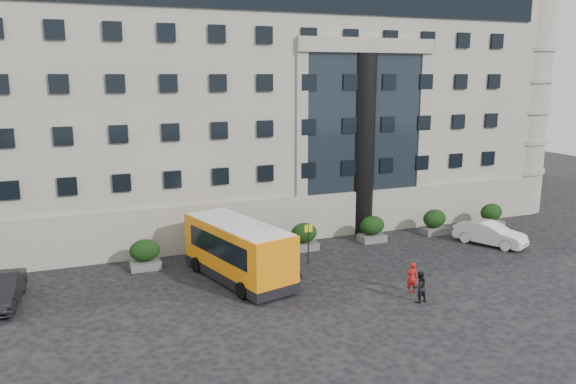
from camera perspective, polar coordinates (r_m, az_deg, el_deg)
name	(u,v)px	position (r m, az deg, el deg)	size (l,w,h in m)	color
ground	(247,308)	(28.91, -4.14, -11.67)	(120.00, 120.00, 0.00)	black
civic_building	(236,104)	(49.37, -5.27, 8.88)	(44.00, 24.00, 18.00)	gray
entrance_column	(362,145)	(41.06, 7.54, 4.73)	(1.80, 1.80, 13.00)	black
hedge_a	(145,254)	(35.01, -14.33, -6.14)	(1.80, 1.26, 1.84)	#525250
hedge_b	(229,245)	(35.94, -6.05, -5.36)	(1.80, 1.26, 1.84)	#525250
hedge_c	(304,236)	(37.57, 1.64, -4.53)	(1.80, 1.26, 1.84)	#525250
hedge_d	(372,229)	(39.82, 8.56, -3.71)	(1.80, 1.26, 1.84)	#525250
hedge_e	(434,222)	(42.59, 14.64, -2.94)	(1.80, 1.26, 1.84)	#525250
hedge_f	(491,215)	(45.78, 19.93, -2.25)	(1.80, 1.26, 1.84)	#525250
bus_stop_sign	(308,237)	(34.54, 2.09, -4.62)	(0.50, 0.08, 2.52)	#262628
minibus	(238,249)	(32.11, -5.08, -5.76)	(4.75, 8.42, 3.33)	orange
parked_car_b	(2,290)	(32.35, -27.08, -8.89)	(1.67, 4.79, 1.58)	black
white_taxi	(490,234)	(41.12, 19.84, -3.99)	(1.67, 4.80, 1.58)	silver
pedestrian_a	(412,278)	(31.12, 12.47, -8.49)	(0.63, 0.41, 1.72)	#A81610
pedestrian_b	(419,287)	(29.98, 13.21, -9.37)	(0.81, 0.63, 1.67)	black
pedestrian_c	(293,274)	(30.63, 0.52, -8.35)	(1.22, 0.70, 1.89)	black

